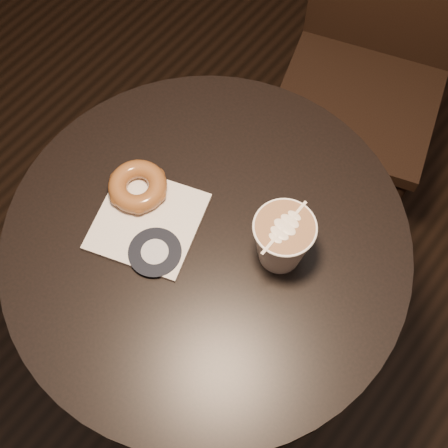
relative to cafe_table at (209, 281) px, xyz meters
The scene contains 5 objects.
cafe_table is the anchor object (origin of this frame).
chair 0.72m from the cafe_table, 95.55° to the left, with size 0.49×0.49×0.98m.
pastry_bag 0.23m from the cafe_table, 159.70° to the right, with size 0.17×0.17×0.01m, color silver.
doughnut 0.27m from the cafe_table, behind, with size 0.10×0.10×0.03m, color brown.
latte_cup 0.28m from the cafe_table, 26.74° to the left, with size 0.10×0.10×0.11m, color white, non-canonical shape.
Camera 1 is at (0.29, -0.32, 1.72)m, focal length 50.00 mm.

